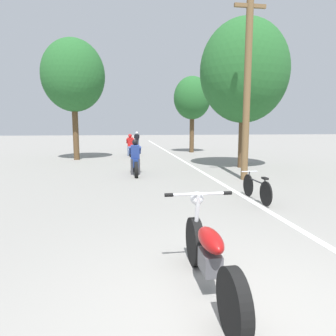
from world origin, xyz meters
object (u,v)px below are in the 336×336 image
object	(u,v)px
motorcycle_rider_lead	(135,161)
motorcycle_rider_mid	(130,148)
utility_pole	(247,84)
roadside_tree_right_near	(244,71)
motorcycle_foreground	(209,256)
roadside_tree_left	(73,76)
roadside_tree_right_far	(192,98)
motorcycle_rider_far	(137,141)
bicycle_parked	(257,188)

from	to	relation	value
motorcycle_rider_lead	motorcycle_rider_mid	distance (m)	7.45
utility_pole	motorcycle_rider_lead	xyz separation A→B (m)	(-3.83, 1.71, -2.81)
roadside_tree_right_near	motorcycle_foreground	size ratio (longest dim) A/B	3.07
motorcycle_foreground	motorcycle_rider_lead	xyz separation A→B (m)	(-0.52, 8.66, 0.09)
roadside_tree_left	motorcycle_rider_lead	size ratio (longest dim) A/B	3.09
roadside_tree_right_far	roadside_tree_left	world-z (taller)	roadside_tree_left
roadside_tree_left	motorcycle_rider_mid	size ratio (longest dim) A/B	3.24
motorcycle_rider_far	roadside_tree_right_near	bearing A→B (deg)	-72.90
utility_pole	motorcycle_rider_lead	bearing A→B (deg)	155.94
utility_pole	motorcycle_rider_far	size ratio (longest dim) A/B	3.15
motorcycle_rider_lead	utility_pole	bearing A→B (deg)	-24.06
motorcycle_rider_mid	motorcycle_rider_far	bearing A→B (deg)	84.35
motorcycle_rider_mid	roadside_tree_right_far	bearing A→B (deg)	24.33
utility_pole	motorcycle_rider_mid	bearing A→B (deg)	112.86
roadside_tree_left	motorcycle_rider_lead	distance (m)	7.69
roadside_tree_right_far	motorcycle_rider_lead	bearing A→B (deg)	-115.15
utility_pole	motorcycle_foreground	xyz separation A→B (m)	(-3.31, -6.95, -2.90)
roadside_tree_right_near	roadside_tree_left	bearing A→B (deg)	151.46
utility_pole	roadside_tree_right_near	xyz separation A→B (m)	(1.12, 3.04, 0.98)
roadside_tree_left	motorcycle_rider_far	bearing A→B (deg)	67.76
utility_pole	motorcycle_rider_far	xyz separation A→B (m)	(-3.11, 16.78, -2.80)
roadside_tree_right_far	bicycle_parked	bearing A→B (deg)	-96.15
roadside_tree_right_near	motorcycle_foreground	bearing A→B (deg)	-113.92
utility_pole	bicycle_parked	xyz separation A→B (m)	(-0.91, -2.99, -3.00)
motorcycle_rider_lead	roadside_tree_right_near	bearing A→B (deg)	15.06
roadside_tree_left	bicycle_parked	xyz separation A→B (m)	(6.03, -10.41, -4.31)
motorcycle_rider_lead	motorcycle_rider_mid	size ratio (longest dim) A/B	1.05
motorcycle_foreground	bicycle_parked	size ratio (longest dim) A/B	1.31
motorcycle_rider_lead	bicycle_parked	distance (m)	5.54
motorcycle_rider_mid	motorcycle_rider_lead	bearing A→B (deg)	-89.74
roadside_tree_right_near	motorcycle_rider_lead	xyz separation A→B (m)	(-4.95, -1.33, -3.79)
motorcycle_rider_far	roadside_tree_left	bearing A→B (deg)	-112.24
utility_pole	roadside_tree_left	world-z (taller)	roadside_tree_left
motorcycle_rider_far	utility_pole	bearing A→B (deg)	-79.50
utility_pole	roadside_tree_right_near	distance (m)	3.39
roadside_tree_right_near	motorcycle_rider_lead	bearing A→B (deg)	-164.94
roadside_tree_right_near	motorcycle_rider_mid	distance (m)	8.75
roadside_tree_right_far	bicycle_parked	size ratio (longest dim) A/B	3.28
motorcycle_rider_far	motorcycle_foreground	bearing A→B (deg)	-90.49
roadside_tree_left	motorcycle_rider_mid	distance (m)	5.41
utility_pole	motorcycle_foreground	size ratio (longest dim) A/B	3.01
roadside_tree_right_near	motorcycle_rider_far	bearing A→B (deg)	107.10
motorcycle_foreground	motorcycle_rider_lead	world-z (taller)	motorcycle_rider_lead
roadside_tree_right_near	roadside_tree_right_far	bearing A→B (deg)	93.48
utility_pole	motorcycle_rider_lead	size ratio (longest dim) A/B	3.02
motorcycle_foreground	motorcycle_rider_lead	distance (m)	8.67
motorcycle_foreground	motorcycle_rider_mid	size ratio (longest dim) A/B	1.05
motorcycle_foreground	motorcycle_rider_mid	distance (m)	16.12
roadside_tree_left	motorcycle_rider_lead	xyz separation A→B (m)	(3.11, -5.71, -4.11)
motorcycle_rider_mid	motorcycle_rider_far	world-z (taller)	motorcycle_rider_mid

